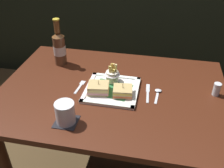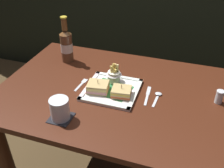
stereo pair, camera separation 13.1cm
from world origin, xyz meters
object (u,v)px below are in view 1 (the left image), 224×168
(sandwich_half_right, at_px, (123,91))
(salt_shaker, at_px, (216,90))
(fries_cup, at_px, (112,74))
(square_plate, at_px, (112,90))
(sandwich_half_left, at_px, (98,88))
(water_glass, at_px, (65,114))
(fork, at_px, (80,86))
(dining_table, at_px, (112,114))
(knife, at_px, (148,92))
(spoon, at_px, (158,92))
(beer_bottle, at_px, (59,47))

(sandwich_half_right, height_order, salt_shaker, sandwich_half_right)
(fries_cup, distance_m, salt_shaker, 0.53)
(fries_cup, bearing_deg, square_plate, -80.10)
(sandwich_half_left, height_order, water_glass, water_glass)
(sandwich_half_left, bearing_deg, fork, 159.52)
(dining_table, bearing_deg, sandwich_half_right, -35.37)
(fork, distance_m, knife, 0.36)
(fork, bearing_deg, salt_shaker, 5.32)
(sandwich_half_left, relative_size, fork, 0.93)
(dining_table, distance_m, sandwich_half_left, 0.21)
(spoon, bearing_deg, knife, -175.34)
(salt_shaker, bearing_deg, water_glass, -152.83)
(beer_bottle, distance_m, knife, 0.59)
(fork, bearing_deg, beer_bottle, 130.88)
(beer_bottle, xyz_separation_m, spoon, (0.59, -0.20, -0.10))
(fries_cup, bearing_deg, beer_bottle, 157.04)
(beer_bottle, relative_size, fork, 2.25)
(dining_table, relative_size, sandwich_half_left, 10.20)
(spoon, distance_m, salt_shaker, 0.29)
(salt_shaker, bearing_deg, knife, -171.77)
(sandwich_half_right, bearing_deg, knife, 25.52)
(water_glass, distance_m, salt_shaker, 0.75)
(sandwich_half_right, xyz_separation_m, water_glass, (-0.21, -0.24, 0.01))
(sandwich_half_right, distance_m, salt_shaker, 0.47)
(square_plate, height_order, beer_bottle, beer_bottle)
(fries_cup, xyz_separation_m, knife, (0.20, -0.05, -0.05))
(sandwich_half_right, distance_m, beer_bottle, 0.50)
(beer_bottle, relative_size, knife, 1.72)
(sandwich_half_left, xyz_separation_m, knife, (0.24, 0.06, -0.03))
(knife, bearing_deg, dining_table, -175.89)
(sandwich_half_left, bearing_deg, dining_table, 36.25)
(square_plate, bearing_deg, sandwich_half_left, -150.80)
(sandwich_half_right, relative_size, knife, 0.63)
(fries_cup, distance_m, beer_bottle, 0.38)
(salt_shaker, bearing_deg, spoon, -171.15)
(fries_cup, height_order, spoon, fries_cup)
(square_plate, bearing_deg, water_glass, -118.86)
(sandwich_half_left, distance_m, spoon, 0.30)
(dining_table, xyz_separation_m, water_glass, (-0.15, -0.28, 0.21))
(dining_table, height_order, square_plate, square_plate)
(dining_table, bearing_deg, salt_shaker, 6.78)
(beer_bottle, height_order, fork, beer_bottle)
(fork, bearing_deg, sandwich_half_left, -20.48)
(knife, height_order, spoon, spoon)
(fries_cup, relative_size, beer_bottle, 0.39)
(square_plate, distance_m, spoon, 0.24)
(beer_bottle, bearing_deg, fork, -49.12)
(sandwich_half_left, bearing_deg, spoon, 11.85)
(fork, height_order, spoon, spoon)
(knife, bearing_deg, beer_bottle, 159.81)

